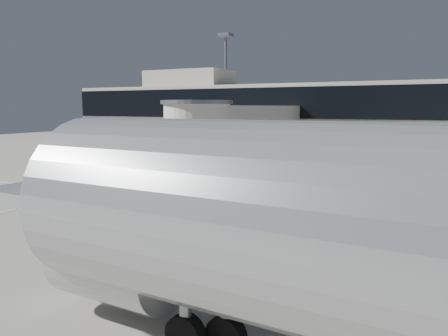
{
  "coord_description": "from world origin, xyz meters",
  "views": [
    {
      "loc": [
        10.84,
        -19.17,
        5.6
      ],
      "look_at": [
        -0.79,
        3.64,
        2.0
      ],
      "focal_mm": 35.0,
      "sensor_mm": 36.0,
      "label": 1
    }
  ],
  "objects": [
    {
      "name": "baggage_tug",
      "position": [
        1.18,
        6.64,
        0.56
      ],
      "size": [
        2.49,
        1.77,
        1.54
      ],
      "rotation": [
        0.0,
        0.0,
        0.14
      ],
      "color": "maroon",
      "rests_on": "ground"
    },
    {
      "name": "terminal",
      "position": [
        -0.35,
        29.94,
        4.11
      ],
      "size": [
        64.0,
        12.11,
        15.2
      ],
      "color": "beige",
      "rests_on": "ground"
    },
    {
      "name": "belt_loader",
      "position": [
        -14.98,
        20.63,
        0.74
      ],
      "size": [
        4.27,
        2.34,
        1.95
      ],
      "rotation": [
        0.0,
        0.0,
        -0.21
      ],
      "color": "maroon",
      "rests_on": "ground"
    },
    {
      "name": "ground",
      "position": [
        0.0,
        0.0,
        0.0
      ],
      "size": [
        140.0,
        140.0,
        0.0
      ],
      "primitive_type": "plane",
      "color": "#B7B3A3",
      "rests_on": "ground"
    },
    {
      "name": "jet_bridge",
      "position": [
        -3.97,
        12.26,
        4.28
      ],
      "size": [
        5.7,
        20.4,
        6.03
      ],
      "color": "beige",
      "rests_on": "ground"
    },
    {
      "name": "box_cart_far",
      "position": [
        -5.0,
        1.29,
        0.61
      ],
      "size": [
        4.04,
        2.5,
        1.56
      ],
      "rotation": [
        0.0,
        0.0,
        -0.31
      ],
      "color": "black",
      "rests_on": "ground"
    },
    {
      "name": "lane_markings",
      "position": [
        -0.67,
        9.33,
        0.01
      ],
      "size": [
        40.0,
        30.0,
        0.02
      ],
      "color": "white",
      "rests_on": "ground"
    },
    {
      "name": "ground_worker",
      "position": [
        -0.41,
        -2.26,
        0.78
      ],
      "size": [
        0.59,
        0.41,
        1.55
      ],
      "primitive_type": "imported",
      "rotation": [
        0.0,
        0.0,
        0.07
      ],
      "color": "#AEFF1A",
      "rests_on": "ground"
    },
    {
      "name": "minivan",
      "position": [
        9.95,
        11.21,
        1.19
      ],
      "size": [
        3.96,
        5.62,
        1.98
      ],
      "rotation": [
        0.0,
        0.0,
        -0.39
      ],
      "color": "silver",
      "rests_on": "ground"
    },
    {
      "name": "suitcase_cart",
      "position": [
        3.26,
        7.19,
        0.55
      ],
      "size": [
        3.97,
        2.76,
        1.55
      ],
      "rotation": [
        0.0,
        0.0,
        0.41
      ],
      "color": "black",
      "rests_on": "ground"
    },
    {
      "name": "box_cart_near",
      "position": [
        1.81,
        0.92,
        0.62
      ],
      "size": [
        3.95,
        2.62,
        1.53
      ],
      "rotation": [
        0.0,
        0.0,
        0.37
      ],
      "color": "black",
      "rests_on": "ground"
    }
  ]
}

